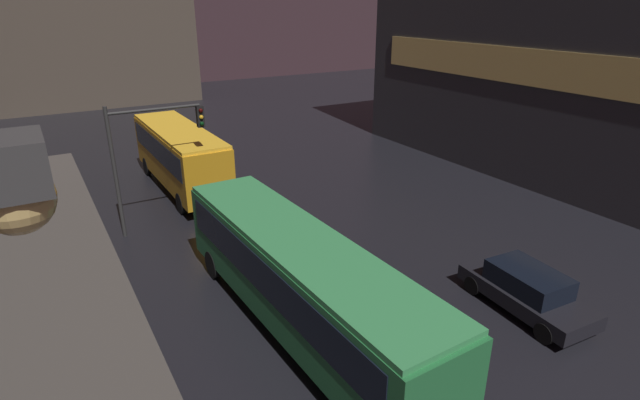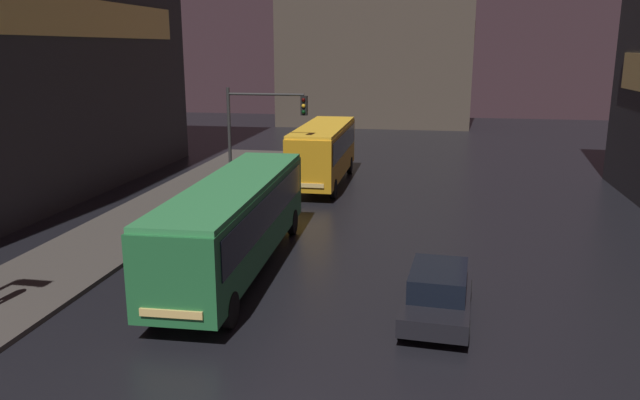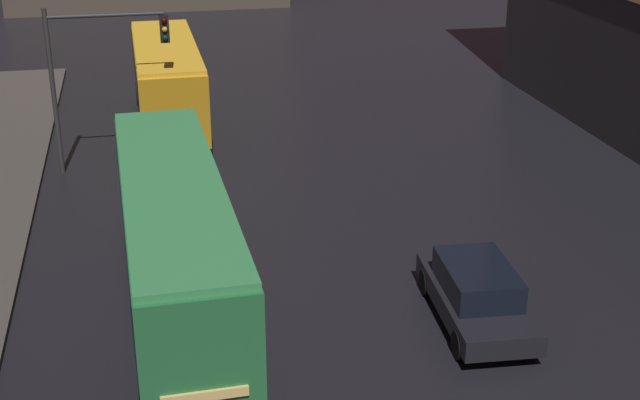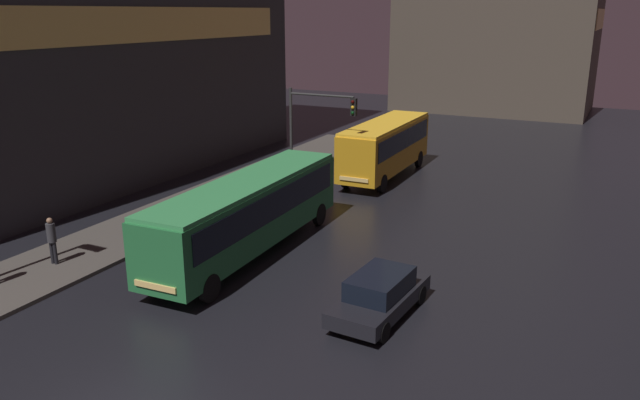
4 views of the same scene
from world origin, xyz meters
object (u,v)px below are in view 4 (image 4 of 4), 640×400
bus_near (248,208)px  bus_far (386,143)px  pedestrian_far (52,237)px  traffic_light_main (315,121)px  car_taxi (380,294)px

bus_near → bus_far: 13.99m
bus_far → pedestrian_far: 19.63m
traffic_light_main → bus_near: bearing=-78.9°
bus_far → bus_near: bearing=87.4°
car_taxi → bus_far: bearing=-65.8°
bus_near → traffic_light_main: 9.85m
car_taxi → traffic_light_main: traffic_light_main is taller
car_taxi → pedestrian_far: size_ratio=2.41×
bus_far → pedestrian_far: bearing=70.4°
pedestrian_far → traffic_light_main: 14.85m
bus_near → traffic_light_main: traffic_light_main is taller
bus_near → bus_far: bus_far is taller
traffic_light_main → pedestrian_far: bearing=-106.1°
pedestrian_far → traffic_light_main: size_ratio=0.33×
bus_far → car_taxi: bus_far is taller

